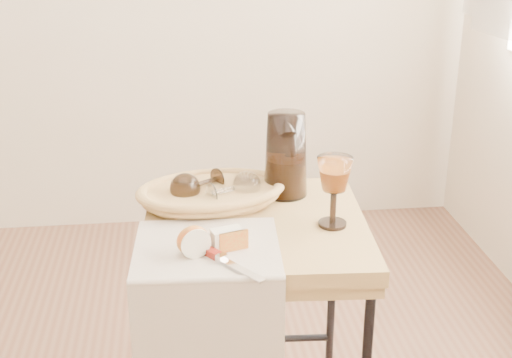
{
  "coord_description": "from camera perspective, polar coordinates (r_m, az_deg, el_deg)",
  "views": [
    {
      "loc": [
        0.48,
        -1.33,
        1.46
      ],
      "look_at": [
        0.66,
        0.24,
        0.82
      ],
      "focal_mm": 49.66,
      "sensor_mm": 36.0,
      "label": 1
    }
  ],
  "objects": [
    {
      "name": "wine_goblet",
      "position": [
        1.72,
        6.29,
        -1.02
      ],
      "size": [
        0.11,
        0.11,
        0.18
      ],
      "primitive_type": null,
      "rotation": [
        0.0,
        0.0,
        -0.33
      ],
      "color": "white",
      "rests_on": "side_table"
    },
    {
      "name": "goblet_lying_a",
      "position": [
        1.86,
        -4.6,
        -0.4
      ],
      "size": [
        0.15,
        0.14,
        0.08
      ],
      "primitive_type": null,
      "rotation": [
        0.0,
        0.0,
        3.73
      ],
      "color": "#38281A",
      "rests_on": "bread_basket"
    },
    {
      "name": "side_table",
      "position": [
        1.95,
        -0.07,
        -12.78
      ],
      "size": [
        0.59,
        0.59,
        0.7
      ],
      "primitive_type": null,
      "rotation": [
        0.0,
        0.0,
        -0.06
      ],
      "color": "olive",
      "rests_on": "floor"
    },
    {
      "name": "apple_wedge",
      "position": [
        1.61,
        -2.37,
        -4.82
      ],
      "size": [
        0.08,
        0.06,
        0.05
      ],
      "primitive_type": "cube",
      "rotation": [
        0.0,
        0.0,
        0.29
      ],
      "color": "white",
      "rests_on": "tea_towel"
    },
    {
      "name": "tea_towel",
      "position": [
        1.63,
        -3.98,
        -5.56
      ],
      "size": [
        0.35,
        0.32,
        0.01
      ],
      "primitive_type": "cube",
      "rotation": [
        0.0,
        0.0,
        -0.05
      ],
      "color": "white",
      "rests_on": "side_table"
    },
    {
      "name": "goblet_lying_b",
      "position": [
        1.83,
        -1.96,
        -0.78
      ],
      "size": [
        0.14,
        0.12,
        0.08
      ],
      "primitive_type": null,
      "rotation": [
        0.0,
        0.0,
        0.45
      ],
      "color": "white",
      "rests_on": "bread_basket"
    },
    {
      "name": "apple_half",
      "position": [
        1.59,
        -5.14,
        -4.92
      ],
      "size": [
        0.08,
        0.06,
        0.07
      ],
      "primitive_type": "ellipsoid",
      "rotation": [
        0.0,
        0.0,
        0.34
      ],
      "color": "#B61E06",
      "rests_on": "tea_towel"
    },
    {
      "name": "pitcher",
      "position": [
        1.89,
        2.42,
        1.99
      ],
      "size": [
        0.19,
        0.26,
        0.27
      ],
      "primitive_type": null,
      "rotation": [
        0.0,
        0.0,
        0.13
      ],
      "color": "black",
      "rests_on": "side_table"
    },
    {
      "name": "table_knife",
      "position": [
        1.56,
        -2.59,
        -6.46
      ],
      "size": [
        0.15,
        0.19,
        0.02
      ],
      "primitive_type": null,
      "rotation": [
        0.0,
        0.0,
        -0.94
      ],
      "color": "silver",
      "rests_on": "tea_towel"
    },
    {
      "name": "bread_basket",
      "position": [
        1.86,
        -3.59,
        -1.32
      ],
      "size": [
        0.39,
        0.3,
        0.05
      ],
      "primitive_type": null,
      "rotation": [
        0.0,
        0.0,
        0.17
      ],
      "color": "#9F6937",
      "rests_on": "side_table"
    }
  ]
}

